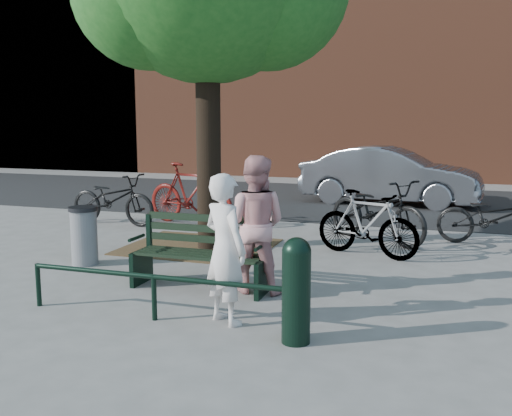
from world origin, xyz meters
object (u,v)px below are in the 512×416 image
(person_right, at_px, (254,224))
(bicycle_c, at_px, (377,210))
(person_left, at_px, (225,249))
(parked_car, at_px, (390,176))
(bollard, at_px, (296,287))
(litter_bin, at_px, (84,235))
(park_bench, at_px, (202,251))

(person_right, distance_m, bicycle_c, 3.64)
(person_left, distance_m, bicycle_c, 4.74)
(parked_car, bearing_deg, person_right, -179.87)
(bollard, height_order, bicycle_c, bicycle_c)
(litter_bin, relative_size, bicycle_c, 0.40)
(park_bench, bearing_deg, person_left, -55.60)
(bicycle_c, bearing_deg, person_right, -163.00)
(person_left, bearing_deg, parked_car, -64.68)
(litter_bin, relative_size, parked_car, 0.20)
(bollard, relative_size, bicycle_c, 0.49)
(bollard, bearing_deg, person_right, 121.93)
(person_right, bearing_deg, bollard, 118.31)
(person_left, height_order, person_right, person_right)
(park_bench, bearing_deg, bollard, -41.24)
(park_bench, bearing_deg, litter_bin, 165.98)
(person_left, height_order, litter_bin, person_left)
(person_left, bearing_deg, litter_bin, 1.00)
(park_bench, distance_m, litter_bin, 2.21)
(person_left, distance_m, litter_bin, 3.34)
(litter_bin, xyz_separation_m, parked_car, (3.72, 7.67, 0.29))
(person_right, xyz_separation_m, bollard, (0.92, -1.47, -0.30))
(bollard, relative_size, parked_car, 0.23)
(person_left, xyz_separation_m, person_right, (-0.07, 1.17, 0.06))
(bicycle_c, height_order, parked_car, parked_car)
(park_bench, relative_size, parked_car, 0.39)
(person_left, height_order, bollard, person_left)
(person_right, relative_size, bollard, 1.64)
(person_right, relative_size, parked_car, 0.39)
(bollard, bearing_deg, litter_bin, 152.63)
(person_left, relative_size, person_right, 0.93)
(bicycle_c, bearing_deg, parked_car, 37.56)
(park_bench, distance_m, bollard, 2.13)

